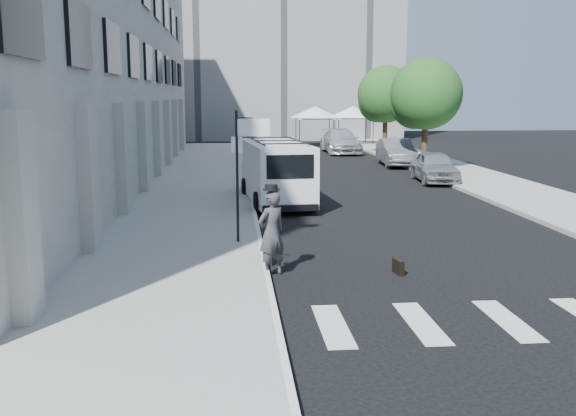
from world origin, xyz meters
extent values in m
plane|color=black|center=(0.00, 0.00, 0.00)|extent=(120.00, 120.00, 0.00)
cube|color=gray|center=(-4.25, 16.00, 0.07)|extent=(4.50, 48.00, 0.15)
cube|color=gray|center=(9.00, 20.00, 0.07)|extent=(4.00, 56.00, 0.15)
cube|color=gray|center=(-11.50, 18.00, 6.00)|extent=(10.00, 44.00, 12.00)
cube|color=slate|center=(2.00, 50.00, 12.50)|extent=(22.00, 12.00, 25.00)
cylinder|color=black|center=(-2.60, 3.20, 1.90)|extent=(0.07, 0.07, 3.50)
cube|color=white|center=(-2.60, 3.22, 2.75)|extent=(0.30, 0.03, 0.42)
cube|color=white|center=(-2.15, 3.20, 3.20)|extent=(0.85, 0.06, 0.45)
cylinder|color=black|center=(7.60, 20.00, 1.40)|extent=(0.32, 0.32, 2.80)
sphere|color=#194E1F|center=(7.60, 20.00, 4.13)|extent=(3.80, 3.80, 3.80)
sphere|color=#194E1F|center=(7.20, 20.60, 3.56)|extent=(2.66, 2.66, 2.66)
cylinder|color=black|center=(7.60, 29.00, 1.40)|extent=(0.32, 0.32, 2.80)
sphere|color=#194E1F|center=(7.60, 29.00, 4.13)|extent=(3.80, 3.80, 3.80)
sphere|color=#194E1F|center=(7.20, 29.60, 3.56)|extent=(2.66, 2.66, 2.66)
cylinder|color=black|center=(2.60, 36.60, 1.10)|extent=(0.06, 0.06, 2.20)
cylinder|color=black|center=(5.40, 36.60, 1.10)|extent=(0.06, 0.06, 2.20)
cylinder|color=black|center=(2.60, 39.40, 1.10)|extent=(0.06, 0.06, 2.20)
cylinder|color=black|center=(5.40, 39.40, 1.10)|extent=(0.06, 0.06, 2.20)
cube|color=white|center=(4.00, 38.00, 2.25)|extent=(3.00, 3.00, 0.12)
cone|color=white|center=(4.00, 38.00, 2.75)|extent=(4.00, 4.00, 0.90)
cylinder|color=black|center=(5.80, 37.10, 1.10)|extent=(0.06, 0.06, 2.20)
cylinder|color=black|center=(8.60, 37.10, 1.10)|extent=(0.06, 0.06, 2.20)
cylinder|color=black|center=(5.80, 39.90, 1.10)|extent=(0.06, 0.06, 2.20)
cylinder|color=black|center=(8.60, 39.90, 1.10)|extent=(0.06, 0.06, 2.20)
cube|color=white|center=(7.20, 38.50, 2.25)|extent=(3.00, 3.00, 0.12)
cone|color=white|center=(7.20, 38.50, 2.75)|extent=(4.00, 4.00, 0.90)
imported|color=#38383B|center=(-1.87, 0.34, 0.98)|extent=(0.85, 0.79, 1.96)
cube|color=black|center=(1.01, 0.19, 0.17)|extent=(0.18, 0.45, 0.34)
cube|color=black|center=(-1.90, 1.30, 0.26)|extent=(0.26, 0.38, 0.52)
cylinder|color=black|center=(-1.97, 1.46, 0.74)|extent=(0.02, 0.02, 0.49)
cylinder|color=black|center=(-1.79, 1.44, 0.74)|extent=(0.02, 0.02, 0.49)
cube|color=black|center=(-1.88, 1.45, 0.98)|extent=(0.20, 0.05, 0.03)
cube|color=white|center=(-1.06, 10.04, 1.25)|extent=(2.51, 5.57, 2.10)
cube|color=white|center=(-1.35, 12.98, 0.75)|extent=(1.98, 1.08, 1.10)
cube|color=black|center=(-0.81, 7.38, 1.70)|extent=(1.60, 0.23, 0.80)
cylinder|color=black|center=(-2.19, 11.84, 0.38)|extent=(0.35, 0.78, 0.76)
cylinder|color=black|center=(-0.30, 12.03, 0.38)|extent=(0.35, 0.78, 0.76)
cylinder|color=black|center=(-1.84, 8.16, 0.38)|extent=(0.35, 0.78, 0.76)
cylinder|color=black|center=(0.05, 8.34, 0.38)|extent=(0.35, 0.78, 0.76)
imported|color=gray|center=(6.80, 15.65, 0.73)|extent=(2.07, 4.41, 1.46)
imported|color=#5C5D64|center=(6.80, 22.87, 0.78)|extent=(1.95, 4.84, 1.56)
imported|color=#A7ABB0|center=(5.00, 31.42, 0.83)|extent=(2.39, 5.77, 1.67)
camera|label=1|loc=(-2.74, -13.71, 4.01)|focal=40.00mm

